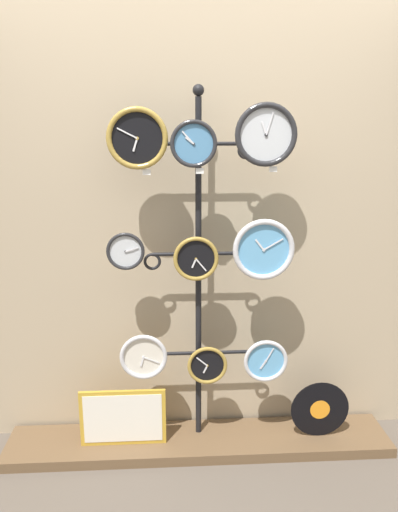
{
  "coord_description": "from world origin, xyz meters",
  "views": [
    {
      "loc": [
        -0.16,
        -2.2,
        1.78
      ],
      "look_at": [
        0.0,
        0.36,
        1.14
      ],
      "focal_mm": 35.0,
      "sensor_mm": 36.0,
      "label": 1
    }
  ],
  "objects_px": {
    "clock_middle_center": "(196,259)",
    "clock_bottom_center": "(207,365)",
    "clock_bottom_left": "(144,357)",
    "clock_bottom_right": "(266,361)",
    "vinyl_record": "(320,409)",
    "clock_top_right": "(266,135)",
    "picture_frame": "(123,418)",
    "clock_top_left": "(137,138)",
    "display_stand": "(198,338)",
    "clock_middle_left": "(126,251)",
    "clock_middle_right": "(264,250)",
    "clock_top_center": "(194,144)"
  },
  "relations": [
    {
      "from": "vinyl_record",
      "to": "picture_frame",
      "type": "distance_m",
      "value": 1.13
    },
    {
      "from": "clock_top_left",
      "to": "clock_top_center",
      "type": "xyz_separation_m",
      "value": [
        0.28,
        -0.03,
        -0.03
      ]
    },
    {
      "from": "clock_top_left",
      "to": "picture_frame",
      "type": "relative_size",
      "value": 0.63
    },
    {
      "from": "clock_top_center",
      "to": "clock_middle_center",
      "type": "bearing_deg",
      "value": 66.96
    },
    {
      "from": "clock_middle_left",
      "to": "vinyl_record",
      "type": "height_order",
      "value": "clock_middle_left"
    },
    {
      "from": "clock_bottom_left",
      "to": "vinyl_record",
      "type": "xyz_separation_m",
      "value": [
        1.0,
        0.01,
        -0.36
      ]
    },
    {
      "from": "clock_top_center",
      "to": "clock_bottom_center",
      "type": "bearing_deg",
      "value": 20.98
    },
    {
      "from": "clock_top_center",
      "to": "clock_middle_right",
      "type": "bearing_deg",
      "value": -0.22
    },
    {
      "from": "clock_bottom_center",
      "to": "vinyl_record",
      "type": "height_order",
      "value": "clock_bottom_center"
    },
    {
      "from": "clock_top_center",
      "to": "clock_middle_left",
      "type": "height_order",
      "value": "clock_top_center"
    },
    {
      "from": "clock_bottom_center",
      "to": "clock_middle_right",
      "type": "bearing_deg",
      "value": -5.88
    },
    {
      "from": "clock_top_center",
      "to": "clock_middle_left",
      "type": "xyz_separation_m",
      "value": [
        -0.35,
        0.04,
        -0.54
      ]
    },
    {
      "from": "clock_middle_right",
      "to": "picture_frame",
      "type": "xyz_separation_m",
      "value": [
        -0.76,
        0.02,
        -0.96
      ]
    },
    {
      "from": "clock_top_left",
      "to": "clock_top_center",
      "type": "bearing_deg",
      "value": -5.32
    },
    {
      "from": "display_stand",
      "to": "clock_middle_right",
      "type": "distance_m",
      "value": 0.64
    },
    {
      "from": "clock_middle_left",
      "to": "clock_middle_center",
      "type": "distance_m",
      "value": 0.37
    },
    {
      "from": "clock_middle_center",
      "to": "clock_bottom_left",
      "type": "xyz_separation_m",
      "value": [
        -0.29,
        -0.01,
        -0.54
      ]
    },
    {
      "from": "clock_bottom_left",
      "to": "clock_top_center",
      "type": "bearing_deg",
      "value": -3.46
    },
    {
      "from": "clock_bottom_center",
      "to": "clock_top_center",
      "type": "bearing_deg",
      "value": -159.02
    },
    {
      "from": "clock_middle_center",
      "to": "clock_bottom_left",
      "type": "relative_size",
      "value": 0.92
    },
    {
      "from": "display_stand",
      "to": "clock_middle_left",
      "type": "xyz_separation_m",
      "value": [
        -0.38,
        -0.07,
        0.52
      ]
    },
    {
      "from": "vinyl_record",
      "to": "clock_bottom_center",
      "type": "bearing_deg",
      "value": 179.94
    },
    {
      "from": "clock_middle_center",
      "to": "clock_middle_right",
      "type": "bearing_deg",
      "value": -4.82
    },
    {
      "from": "display_stand",
      "to": "clock_middle_center",
      "type": "xyz_separation_m",
      "value": [
        -0.02,
        -0.09,
        0.48
      ]
    },
    {
      "from": "clock_middle_left",
      "to": "picture_frame",
      "type": "distance_m",
      "value": 0.96
    },
    {
      "from": "clock_top_right",
      "to": "clock_bottom_center",
      "type": "distance_m",
      "value": 1.27
    },
    {
      "from": "clock_middle_left",
      "to": "clock_bottom_center",
      "type": "height_order",
      "value": "clock_middle_left"
    },
    {
      "from": "clock_top_center",
      "to": "clock_bottom_left",
      "type": "xyz_separation_m",
      "value": [
        -0.27,
        0.02,
        -1.13
      ]
    },
    {
      "from": "vinyl_record",
      "to": "clock_top_center",
      "type": "bearing_deg",
      "value": -177.81
    },
    {
      "from": "display_stand",
      "to": "clock_bottom_left",
      "type": "bearing_deg",
      "value": -162.36
    },
    {
      "from": "clock_middle_center",
      "to": "clock_bottom_right",
      "type": "height_order",
      "value": "clock_middle_center"
    },
    {
      "from": "clock_top_center",
      "to": "clock_top_right",
      "type": "height_order",
      "value": "clock_top_right"
    },
    {
      "from": "vinyl_record",
      "to": "clock_bottom_right",
      "type": "bearing_deg",
      "value": -177.85
    },
    {
      "from": "clock_bottom_center",
      "to": "picture_frame",
      "type": "xyz_separation_m",
      "value": [
        -0.47,
        -0.01,
        -0.3
      ]
    },
    {
      "from": "clock_top_center",
      "to": "clock_middle_center",
      "type": "relative_size",
      "value": 0.98
    },
    {
      "from": "display_stand",
      "to": "clock_middle_left",
      "type": "height_order",
      "value": "display_stand"
    },
    {
      "from": "display_stand",
      "to": "clock_middle_left",
      "type": "bearing_deg",
      "value": -168.97
    },
    {
      "from": "display_stand",
      "to": "clock_middle_left",
      "type": "distance_m",
      "value": 0.65
    },
    {
      "from": "clock_bottom_left",
      "to": "clock_bottom_center",
      "type": "bearing_deg",
      "value": 1.92
    },
    {
      "from": "clock_top_left",
      "to": "picture_frame",
      "type": "xyz_separation_m",
      "value": [
        -0.12,
        -0.01,
        -1.52
      ]
    },
    {
      "from": "clock_middle_left",
      "to": "clock_middle_center",
      "type": "height_order",
      "value": "clock_middle_left"
    },
    {
      "from": "clock_bottom_center",
      "to": "vinyl_record",
      "type": "xyz_separation_m",
      "value": [
        0.65,
        -0.0,
        -0.3
      ]
    },
    {
      "from": "clock_middle_center",
      "to": "clock_bottom_center",
      "type": "bearing_deg",
      "value": 0.17
    },
    {
      "from": "clock_bottom_center",
      "to": "picture_frame",
      "type": "height_order",
      "value": "clock_bottom_center"
    },
    {
      "from": "clock_middle_left",
      "to": "clock_bottom_right",
      "type": "xyz_separation_m",
      "value": [
        0.75,
        -0.02,
        -0.63
      ]
    },
    {
      "from": "clock_top_left",
      "to": "clock_middle_right",
      "type": "height_order",
      "value": "clock_top_left"
    },
    {
      "from": "clock_middle_center",
      "to": "clock_top_center",
      "type": "bearing_deg",
      "value": -113.04
    },
    {
      "from": "clock_bottom_right",
      "to": "vinyl_record",
      "type": "distance_m",
      "value": 0.46
    },
    {
      "from": "clock_top_left",
      "to": "clock_middle_center",
      "type": "distance_m",
      "value": 0.68
    },
    {
      "from": "clock_top_center",
      "to": "clock_middle_right",
      "type": "height_order",
      "value": "clock_top_center"
    }
  ]
}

